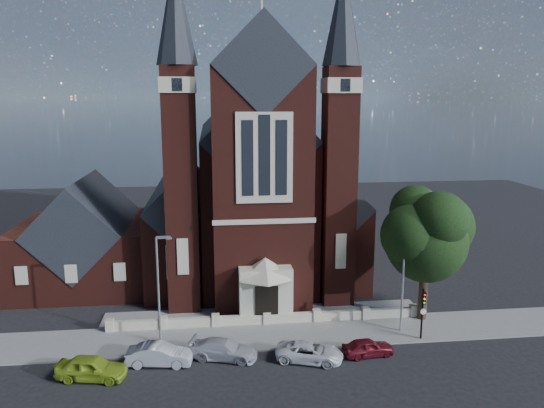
# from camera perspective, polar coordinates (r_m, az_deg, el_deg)

# --- Properties ---
(ground) EXTENTS (120.00, 120.00, 0.00)m
(ground) POSITION_cam_1_polar(r_m,az_deg,el_deg) (50.63, -1.61, -8.91)
(ground) COLOR black
(ground) RESTS_ON ground
(pavement_strip) EXTENTS (60.00, 5.00, 0.12)m
(pavement_strip) POSITION_cam_1_polar(r_m,az_deg,el_deg) (40.99, -0.26, -13.97)
(pavement_strip) COLOR slate
(pavement_strip) RESTS_ON ground
(forecourt_paving) EXTENTS (26.00, 3.00, 0.14)m
(forecourt_paving) POSITION_cam_1_polar(r_m,az_deg,el_deg) (44.61, -0.85, -11.79)
(forecourt_paving) COLOR slate
(forecourt_paving) RESTS_ON ground
(forecourt_wall) EXTENTS (24.00, 0.40, 0.90)m
(forecourt_wall) POSITION_cam_1_polar(r_m,az_deg,el_deg) (42.79, -0.57, -12.83)
(forecourt_wall) COLOR #B7B092
(forecourt_wall) RESTS_ON ground
(church) EXTENTS (20.01, 34.90, 29.20)m
(church) POSITION_cam_1_polar(r_m,az_deg,el_deg) (56.19, -2.38, 1.77)
(church) COLOR #451912
(church) RESTS_ON ground
(parish_hall) EXTENTS (12.00, 12.20, 10.24)m
(parish_hall) POSITION_cam_1_polar(r_m,az_deg,el_deg) (53.43, -19.33, -3.96)
(parish_hall) COLOR #451912
(parish_hall) RESTS_ON ground
(street_tree) EXTENTS (6.40, 6.60, 10.70)m
(street_tree) POSITION_cam_1_polar(r_m,az_deg,el_deg) (42.87, 16.55, -3.41)
(street_tree) COLOR black
(street_tree) RESTS_ON ground
(street_lamp_left) EXTENTS (1.16, 0.22, 8.09)m
(street_lamp_left) POSITION_cam_1_polar(r_m,az_deg,el_deg) (38.73, -12.02, -8.41)
(street_lamp_left) COLOR gray
(street_lamp_left) RESTS_ON ground
(street_lamp_right) EXTENTS (1.16, 0.22, 8.09)m
(street_lamp_right) POSITION_cam_1_polar(r_m,az_deg,el_deg) (41.09, 14.06, -7.35)
(street_lamp_right) COLOR gray
(street_lamp_right) RESTS_ON ground
(traffic_signal) EXTENTS (0.28, 0.42, 4.00)m
(traffic_signal) POSITION_cam_1_polar(r_m,az_deg,el_deg) (40.74, 15.92, -10.64)
(traffic_signal) COLOR black
(traffic_signal) RESTS_ON ground
(car_lime_van) EXTENTS (4.70, 2.62, 1.51)m
(car_lime_van) POSITION_cam_1_polar(r_m,az_deg,el_deg) (36.91, -18.85, -16.34)
(car_lime_van) COLOR #89A821
(car_lime_van) RESTS_ON ground
(car_silver_a) EXTENTS (4.51, 2.03, 1.44)m
(car_silver_a) POSITION_cam_1_polar(r_m,az_deg,el_deg) (37.48, -12.03, -15.57)
(car_silver_a) COLOR #A2A4AA
(car_silver_a) RESTS_ON ground
(car_silver_b) EXTENTS (4.96, 3.14, 1.34)m
(car_silver_b) POSITION_cam_1_polar(r_m,az_deg,el_deg) (37.65, -5.20, -15.31)
(car_silver_b) COLOR #AEB0B6
(car_silver_b) RESTS_ON ground
(car_white_suv) EXTENTS (4.98, 3.43, 1.26)m
(car_white_suv) POSITION_cam_1_polar(r_m,az_deg,el_deg) (37.32, 4.07, -15.60)
(car_white_suv) COLOR white
(car_white_suv) RESTS_ON ground
(car_dark_red) EXTENTS (3.72, 1.82, 1.22)m
(car_dark_red) POSITION_cam_1_polar(r_m,az_deg,el_deg) (38.48, 10.27, -14.93)
(car_dark_red) COLOR #5C0F18
(car_dark_red) RESTS_ON ground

